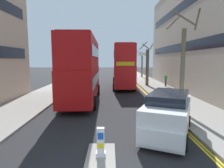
{
  "coord_description": "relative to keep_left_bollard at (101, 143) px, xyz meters",
  "views": [
    {
      "loc": [
        0.37,
        -4.31,
        3.74
      ],
      "look_at": [
        0.5,
        11.0,
        1.8
      ],
      "focal_mm": 30.94,
      "sensor_mm": 36.0,
      "label": 1
    }
  ],
  "objects": [
    {
      "name": "taxi_minivan",
      "position": [
        3.2,
        2.26,
        0.46
      ],
      "size": [
        3.67,
        5.15,
        2.12
      ],
      "color": "white",
      "rests_on": "ground"
    },
    {
      "name": "kerb_line_outer",
      "position": [
        4.4,
        11.37,
        -0.6
      ],
      "size": [
        0.1,
        56.0,
        0.01
      ],
      "primitive_type": "cube",
      "color": "yellow",
      "rests_on": "ground"
    },
    {
      "name": "street_tree_far",
      "position": [
        5.53,
        20.01,
        2.23
      ],
      "size": [
        1.82,
        2.0,
        6.15
      ],
      "color": "#6B6047",
      "rests_on": "sidewalk_right"
    },
    {
      "name": "sidewalk_right",
      "position": [
        6.5,
        13.37,
        -0.54
      ],
      "size": [
        4.0,
        80.0,
        0.14
      ],
      "primitive_type": "cube",
      "color": "gray",
      "rests_on": "ground"
    },
    {
      "name": "townhouse_terrace_right",
      "position": [
        13.5,
        16.05,
        6.16
      ],
      "size": [
        10.08,
        28.0,
        13.53
      ],
      "color": "#B2A893",
      "rests_on": "ground"
    },
    {
      "name": "kerb_line_inner",
      "position": [
        4.24,
        11.37,
        -0.6
      ],
      "size": [
        0.1,
        56.0,
        0.01
      ],
      "primitive_type": "cube",
      "color": "yellow",
      "rests_on": "ground"
    },
    {
      "name": "double_decker_bus_away",
      "position": [
        -2.15,
        10.53,
        2.42
      ],
      "size": [
        2.94,
        10.85,
        5.64
      ],
      "color": "#B20F0F",
      "rests_on": "ground"
    },
    {
      "name": "street_tree_near",
      "position": [
        5.25,
        6.09,
        2.83
      ],
      "size": [
        2.18,
        2.24,
        6.78
      ],
      "color": "#6B6047",
      "rests_on": "sidewalk_right"
    },
    {
      "name": "keep_left_bollard",
      "position": [
        0.0,
        0.0,
        0.0
      ],
      "size": [
        0.36,
        0.28,
        1.11
      ],
      "color": "silver",
      "rests_on": "traffic_island"
    },
    {
      "name": "traffic_island",
      "position": [
        0.0,
        0.0,
        -0.56
      ],
      "size": [
        1.1,
        2.2,
        0.1
      ],
      "primitive_type": "cube",
      "color": "gray",
      "rests_on": "ground"
    },
    {
      "name": "double_decker_bus_oncoming",
      "position": [
        2.11,
        19.49,
        2.42
      ],
      "size": [
        2.94,
        10.85,
        5.64
      ],
      "color": "red",
      "rests_on": "ground"
    },
    {
      "name": "street_tree_mid",
      "position": [
        6.92,
        32.99,
        2.15
      ],
      "size": [
        1.75,
        1.76,
        5.46
      ],
      "color": "#6B6047",
      "rests_on": "sidewalk_right"
    },
    {
      "name": "sidewalk_left",
      "position": [
        -6.5,
        13.37,
        -0.54
      ],
      "size": [
        4.0,
        80.0,
        0.14
      ],
      "primitive_type": "cube",
      "color": "gray",
      "rests_on": "ground"
    },
    {
      "name": "pedestrian_far",
      "position": [
        7.9,
        19.0,
        0.38
      ],
      "size": [
        0.34,
        0.22,
        1.62
      ],
      "color": "#2D2D38",
      "rests_on": "sidewalk_right"
    }
  ]
}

